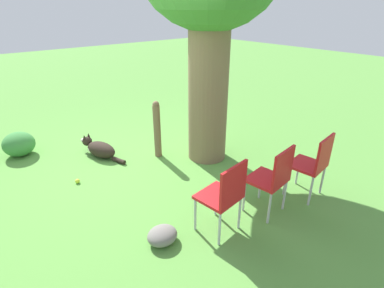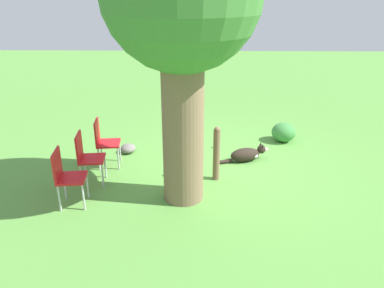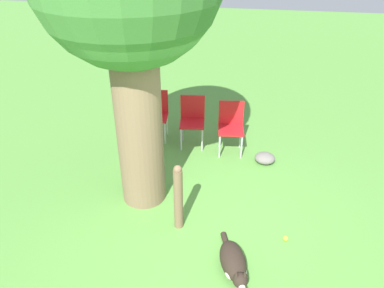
{
  "view_description": "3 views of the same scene",
  "coord_description": "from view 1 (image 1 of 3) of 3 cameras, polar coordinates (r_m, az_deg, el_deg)",
  "views": [
    {
      "loc": [
        3.92,
        -2.23,
        2.45
      ],
      "look_at": [
        0.87,
        0.3,
        0.57
      ],
      "focal_mm": 28.0,
      "sensor_mm": 36.0,
      "label": 1
    },
    {
      "loc": [
        0.23,
        6.32,
        3.16
      ],
      "look_at": [
        0.34,
        1.06,
        0.98
      ],
      "focal_mm": 35.0,
      "sensor_mm": 36.0,
      "label": 2
    },
    {
      "loc": [
        -3.83,
        -0.53,
        3.61
      ],
      "look_at": [
        0.97,
        0.32,
        0.7
      ],
      "focal_mm": 35.0,
      "sensor_mm": 36.0,
      "label": 3
    }
  ],
  "objects": [
    {
      "name": "ground_plane",
      "position": [
        5.13,
        -8.85,
        -3.5
      ],
      "size": [
        30.0,
        30.0,
        0.0
      ],
      "primitive_type": "plane",
      "color": "#56933D"
    },
    {
      "name": "dog",
      "position": [
        5.48,
        -17.22,
        -0.87
      ],
      "size": [
        1.01,
        0.47,
        0.35
      ],
      "rotation": [
        0.0,
        0.0,
        3.45
      ],
      "color": "#2D231C",
      "rests_on": "ground_plane"
    },
    {
      "name": "fence_post",
      "position": [
        5.12,
        -6.66,
        2.84
      ],
      "size": [
        0.12,
        0.12,
        1.0
      ],
      "color": "brown",
      "rests_on": "ground_plane"
    },
    {
      "name": "red_chair_0",
      "position": [
        3.37,
        6.22,
        -9.37
      ],
      "size": [
        0.47,
        0.49,
        0.93
      ],
      "rotation": [
        0.0,
        0.0,
        3.26
      ],
      "color": "red",
      "rests_on": "ground_plane"
    },
    {
      "name": "red_chair_1",
      "position": [
        3.78,
        15.22,
        -5.97
      ],
      "size": [
        0.47,
        0.49,
        0.93
      ],
      "rotation": [
        0.0,
        0.0,
        3.26
      ],
      "color": "red",
      "rests_on": "ground_plane"
    },
    {
      "name": "red_chair_2",
      "position": [
        4.28,
        22.19,
        -3.19
      ],
      "size": [
        0.47,
        0.49,
        0.93
      ],
      "rotation": [
        0.0,
        0.0,
        3.26
      ],
      "color": "red",
      "rests_on": "ground_plane"
    },
    {
      "name": "tennis_ball",
      "position": [
        4.82,
        -20.98,
        -6.61
      ],
      "size": [
        0.07,
        0.07,
        0.07
      ],
      "color": "#CCE033",
      "rests_on": "ground_plane"
    },
    {
      "name": "garden_rock",
      "position": [
        3.52,
        -5.68,
        -16.94
      ],
      "size": [
        0.31,
        0.35,
        0.18
      ],
      "color": "slate",
      "rests_on": "ground_plane"
    },
    {
      "name": "low_shrub",
      "position": [
        6.05,
        -30.11,
        -0.0
      ],
      "size": [
        0.53,
        0.53,
        0.42
      ],
      "color": "#3D843D",
      "rests_on": "ground_plane"
    }
  ]
}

